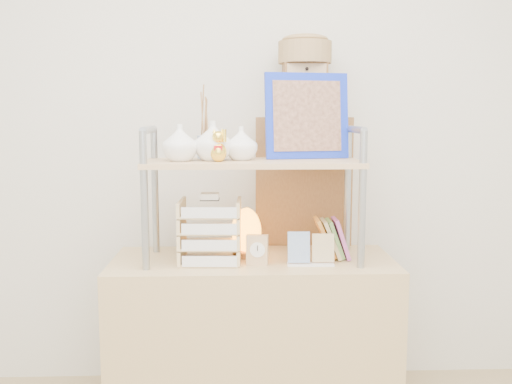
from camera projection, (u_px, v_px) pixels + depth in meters
desk at (253, 343)px, 2.48m from camera, size 1.20×0.50×0.75m
cabinet at (302, 255)px, 2.82m from camera, size 0.47×0.27×1.35m
hutch at (245, 155)px, 2.38m from camera, size 0.90×0.34×0.79m
letter_tray at (210, 235)px, 2.37m from camera, size 0.25×0.23×0.29m
salt_lamp at (246, 232)px, 2.47m from camera, size 0.14×0.13×0.21m
desk_clock at (257, 250)px, 2.33m from camera, size 0.09×0.05×0.12m
postcard_stand at (310, 256)px, 2.33m from camera, size 0.20×0.06×0.14m
drawer_chest at (305, 90)px, 2.69m from camera, size 0.20×0.16×0.25m
woven_basket at (305, 53)px, 2.67m from camera, size 0.25×0.25×0.10m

